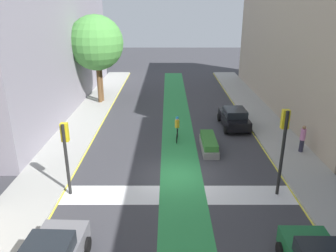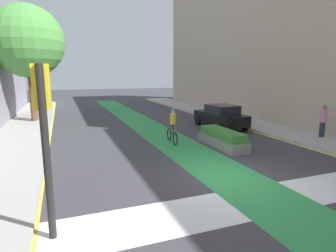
% 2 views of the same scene
% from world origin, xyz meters
% --- Properties ---
extents(ground_plane, '(120.00, 120.00, 0.00)m').
position_xyz_m(ground_plane, '(0.00, 0.00, 0.00)').
color(ground_plane, '#38383D').
extents(bike_lane_paint, '(2.40, 60.00, 0.01)m').
position_xyz_m(bike_lane_paint, '(0.24, 0.00, 0.00)').
color(bike_lane_paint, '#2D8C47').
rests_on(bike_lane_paint, ground_plane).
extents(crosswalk_band, '(12.00, 1.80, 0.01)m').
position_xyz_m(crosswalk_band, '(0.00, -2.00, 0.00)').
color(crosswalk_band, silver).
rests_on(crosswalk_band, ground_plane).
extents(sidewalk_left, '(3.00, 60.00, 0.15)m').
position_xyz_m(sidewalk_left, '(-7.50, 0.00, 0.07)').
color(sidewalk_left, '#9E9E99').
rests_on(sidewalk_left, ground_plane).
extents(curb_stripe_left, '(0.16, 60.00, 0.01)m').
position_xyz_m(curb_stripe_left, '(-6.00, 0.00, 0.01)').
color(curb_stripe_left, yellow).
rests_on(curb_stripe_left, ground_plane).
extents(sidewalk_right, '(3.00, 60.00, 0.15)m').
position_xyz_m(sidewalk_right, '(7.50, 0.00, 0.07)').
color(sidewalk_right, '#9E9E99').
rests_on(sidewalk_right, ground_plane).
extents(curb_stripe_right, '(0.16, 60.00, 0.01)m').
position_xyz_m(curb_stripe_right, '(6.00, 0.00, 0.01)').
color(curb_stripe_right, yellow).
rests_on(curb_stripe_right, ground_plane).
extents(traffic_signal_near_right, '(0.35, 0.52, 4.51)m').
position_xyz_m(traffic_signal_near_right, '(5.14, -1.79, 3.15)').
color(traffic_signal_near_right, black).
rests_on(traffic_signal_near_right, ground_plane).
extents(traffic_signal_near_left, '(0.35, 0.52, 3.82)m').
position_xyz_m(traffic_signal_near_left, '(-5.58, -1.75, 2.69)').
color(traffic_signal_near_left, black).
rests_on(traffic_signal_near_left, ground_plane).
extents(car_black_right_far, '(2.12, 4.25, 1.57)m').
position_xyz_m(car_black_right_far, '(4.73, 7.96, 0.80)').
color(car_black_right_far, black).
rests_on(car_black_right_far, ground_plane).
extents(cyclist_in_lane, '(0.32, 1.73, 1.86)m').
position_xyz_m(cyclist_in_lane, '(0.14, 5.19, 0.97)').
color(cyclist_in_lane, black).
rests_on(cyclist_in_lane, ground_plane).
extents(pedestrian_sidewalk_right_a, '(0.34, 0.34, 1.80)m').
position_xyz_m(pedestrian_sidewalk_right_a, '(8.21, 3.01, 1.08)').
color(pedestrian_sidewalk_right_a, '#262638').
rests_on(pedestrian_sidewalk_right_a, sidewalk_right).
extents(street_tree_near, '(5.11, 5.11, 8.29)m').
position_xyz_m(street_tree_near, '(-7.23, 14.67, 5.87)').
color(street_tree_near, brown).
rests_on(street_tree_near, sidewalk_left).
extents(street_tree_far, '(3.28, 3.28, 6.39)m').
position_xyz_m(street_tree_far, '(-7.13, 15.18, 4.86)').
color(street_tree_far, brown).
rests_on(street_tree_far, sidewalk_left).
extents(median_planter, '(1.00, 3.36, 0.85)m').
position_xyz_m(median_planter, '(2.24, 3.70, 0.40)').
color(median_planter, slate).
rests_on(median_planter, ground_plane).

